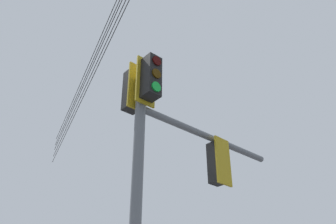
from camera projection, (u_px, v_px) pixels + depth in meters
signal_mast_assembly at (164, 148)px, 6.84m from camera, size 3.23×2.96×5.85m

